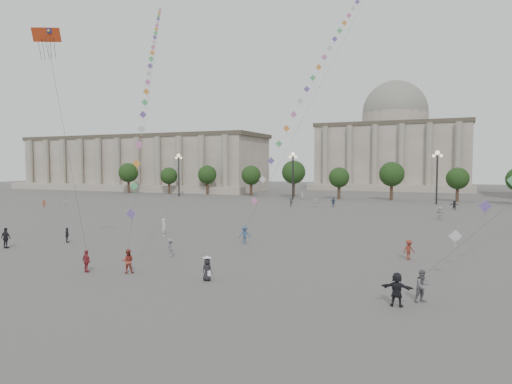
% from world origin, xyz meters
% --- Properties ---
extents(ground, '(360.00, 360.00, 0.00)m').
position_xyz_m(ground, '(0.00, 0.00, 0.00)').
color(ground, '#54514F').
rests_on(ground, ground).
extents(hall_west, '(84.00, 26.22, 17.20)m').
position_xyz_m(hall_west, '(-75.00, 93.89, 8.43)').
color(hall_west, gray).
rests_on(hall_west, ground).
extents(hall_central, '(48.30, 34.30, 35.50)m').
position_xyz_m(hall_central, '(0.00, 129.22, 14.23)').
color(hall_central, gray).
rests_on(hall_central, ground).
extents(tree_row, '(137.12, 5.12, 8.00)m').
position_xyz_m(tree_row, '(0.00, 78.00, 5.39)').
color(tree_row, '#36271B').
rests_on(tree_row, ground).
extents(lamp_post_far_west, '(2.00, 0.90, 10.65)m').
position_xyz_m(lamp_post_far_west, '(-45.00, 70.00, 7.35)').
color(lamp_post_far_west, '#262628').
rests_on(lamp_post_far_west, ground).
extents(lamp_post_mid_west, '(2.00, 0.90, 10.65)m').
position_xyz_m(lamp_post_mid_west, '(-15.00, 70.00, 7.35)').
color(lamp_post_mid_west, '#262628').
rests_on(lamp_post_mid_west, ground).
extents(lamp_post_mid_east, '(2.00, 0.90, 10.65)m').
position_xyz_m(lamp_post_mid_east, '(15.00, 70.00, 7.35)').
color(lamp_post_mid_east, '#262628').
rests_on(lamp_post_mid_east, ground).
extents(person_crowd_0, '(1.09, 0.96, 1.76)m').
position_xyz_m(person_crowd_0, '(-2.41, 56.11, 0.88)').
color(person_crowd_0, navy).
rests_on(person_crowd_0, ground).
extents(person_crowd_1, '(1.07, 1.06, 1.75)m').
position_xyz_m(person_crowd_1, '(-51.09, 39.35, 0.87)').
color(person_crowd_1, silver).
rests_on(person_crowd_1, ground).
extents(person_crowd_2, '(1.05, 1.15, 1.55)m').
position_xyz_m(person_crowd_2, '(-49.77, 33.15, 0.78)').
color(person_crowd_2, '#9F472B').
rests_on(person_crowd_2, ground).
extents(person_crowd_3, '(1.75, 0.56, 1.89)m').
position_xyz_m(person_crowd_3, '(15.07, -1.37, 0.94)').
color(person_crowd_3, black).
rests_on(person_crowd_3, ground).
extents(person_crowd_4, '(1.26, 1.61, 1.71)m').
position_xyz_m(person_crowd_4, '(-5.04, 53.39, 0.85)').
color(person_crowd_4, white).
rests_on(person_crowd_4, ground).
extents(person_crowd_6, '(1.15, 0.94, 1.56)m').
position_xyz_m(person_crowd_6, '(-4.00, 5.17, 0.78)').
color(person_crowd_6, slate).
rests_on(person_crowd_6, ground).
extents(person_crowd_7, '(1.68, 1.42, 1.82)m').
position_xyz_m(person_crowd_7, '(16.31, 42.86, 0.91)').
color(person_crowd_7, silver).
rests_on(person_crowd_7, ground).
extents(person_crowd_8, '(1.20, 1.16, 1.64)m').
position_xyz_m(person_crowd_8, '(14.61, 11.91, 0.82)').
color(person_crowd_8, maroon).
rests_on(person_crowd_8, ground).
extents(person_crowd_9, '(1.54, 0.66, 1.60)m').
position_xyz_m(person_crowd_9, '(18.22, 59.34, 0.80)').
color(person_crowd_9, black).
rests_on(person_crowd_9, ground).
extents(person_crowd_10, '(0.72, 0.77, 1.77)m').
position_xyz_m(person_crowd_10, '(-12.11, 68.00, 0.89)').
color(person_crowd_10, '#BBBBB6').
rests_on(person_crowd_10, ground).
extents(person_crowd_12, '(1.31, 1.44, 1.59)m').
position_xyz_m(person_crowd_12, '(-10.17, 54.70, 0.80)').
color(person_crowd_12, slate).
rests_on(person_crowd_12, ground).
extents(person_crowd_13, '(0.77, 0.83, 1.91)m').
position_xyz_m(person_crowd_13, '(-11.13, 14.57, 0.96)').
color(person_crowd_13, silver).
rests_on(person_crowd_13, ground).
extents(tourist_0, '(1.03, 0.64, 1.63)m').
position_xyz_m(tourist_0, '(-6.38, -1.93, 0.81)').
color(tourist_0, maroon).
rests_on(tourist_0, ground).
extents(tourist_1, '(0.94, 0.79, 1.51)m').
position_xyz_m(tourist_1, '(-17.51, 7.10, 0.75)').
color(tourist_1, '#222327').
rests_on(tourist_1, ground).
extents(tourist_4, '(1.15, 0.51, 1.93)m').
position_xyz_m(tourist_4, '(-20.28, 2.46, 0.97)').
color(tourist_4, black).
rests_on(tourist_4, ground).
extents(kite_flyer_0, '(1.05, 0.99, 1.71)m').
position_xyz_m(kite_flyer_0, '(-3.49, -0.93, 0.86)').
color(kite_flyer_0, '#9B362A').
rests_on(kite_flyer_0, ground).
extents(kite_flyer_1, '(1.32, 1.08, 1.77)m').
position_xyz_m(kite_flyer_1, '(-0.90, 13.46, 0.89)').
color(kite_flyer_1, '#354F77').
rests_on(kite_flyer_1, ground).
extents(kite_flyer_2, '(1.14, 1.12, 1.85)m').
position_xyz_m(kite_flyer_2, '(16.32, -0.01, 0.92)').
color(kite_flyer_2, slate).
rests_on(kite_flyer_2, ground).
extents(hat_person, '(0.75, 0.60, 1.69)m').
position_xyz_m(hat_person, '(2.81, -0.61, 0.81)').
color(hat_person, black).
rests_on(hat_person, ground).
extents(dragon_kite, '(4.01, 1.84, 17.61)m').
position_xyz_m(dragon_kite, '(-12.11, 0.31, 17.24)').
color(dragon_kite, '#B53413').
rests_on(dragon_kite, ground).
extents(kite_train_west, '(34.36, 52.61, 75.44)m').
position_xyz_m(kite_train_west, '(-21.63, 27.34, 22.93)').
color(kite_train_west, '#3F3F3F').
rests_on(kite_train_west, ground).
extents(kite_train_mid, '(8.16, 45.19, 65.13)m').
position_xyz_m(kite_train_mid, '(3.07, 37.54, 26.35)').
color(kite_train_mid, '#3F3F3F').
rests_on(kite_train_mid, ground).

